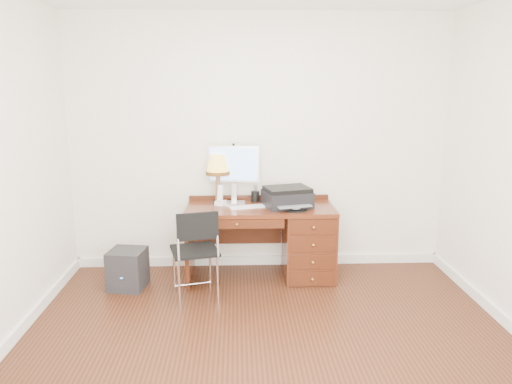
{
  "coord_description": "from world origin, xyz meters",
  "views": [
    {
      "loc": [
        -0.24,
        -3.52,
        2.0
      ],
      "look_at": [
        -0.05,
        1.2,
        0.95
      ],
      "focal_mm": 35.0,
      "sensor_mm": 36.0,
      "label": 1
    }
  ],
  "objects_px": {
    "leg_lamp": "(218,168)",
    "chair": "(194,246)",
    "printer": "(287,197)",
    "phone": "(220,199)",
    "monitor": "(233,167)",
    "desk": "(291,238)",
    "equipment_box": "(128,269)"
  },
  "relations": [
    {
      "from": "monitor",
      "to": "printer",
      "type": "relative_size",
      "value": 1.14
    },
    {
      "from": "chair",
      "to": "printer",
      "type": "bearing_deg",
      "value": 18.33
    },
    {
      "from": "equipment_box",
      "to": "printer",
      "type": "bearing_deg",
      "value": 17.8
    },
    {
      "from": "phone",
      "to": "equipment_box",
      "type": "distance_m",
      "value": 1.15
    },
    {
      "from": "monitor",
      "to": "leg_lamp",
      "type": "height_order",
      "value": "monitor"
    },
    {
      "from": "monitor",
      "to": "printer",
      "type": "bearing_deg",
      "value": -13.15
    },
    {
      "from": "equipment_box",
      "to": "leg_lamp",
      "type": "bearing_deg",
      "value": 34.33
    },
    {
      "from": "printer",
      "to": "equipment_box",
      "type": "distance_m",
      "value": 1.74
    },
    {
      "from": "phone",
      "to": "chair",
      "type": "bearing_deg",
      "value": -89.02
    },
    {
      "from": "desk",
      "to": "printer",
      "type": "xyz_separation_m",
      "value": [
        -0.05,
        -0.01,
        0.44
      ]
    },
    {
      "from": "leg_lamp",
      "to": "chair",
      "type": "xyz_separation_m",
      "value": [
        -0.2,
        -0.75,
        -0.6
      ]
    },
    {
      "from": "leg_lamp",
      "to": "monitor",
      "type": "bearing_deg",
      "value": 2.0
    },
    {
      "from": "monitor",
      "to": "chair",
      "type": "bearing_deg",
      "value": -110.9
    },
    {
      "from": "monitor",
      "to": "chair",
      "type": "distance_m",
      "value": 1.03
    },
    {
      "from": "printer",
      "to": "equipment_box",
      "type": "bearing_deg",
      "value": 174.1
    },
    {
      "from": "leg_lamp",
      "to": "equipment_box",
      "type": "height_order",
      "value": "leg_lamp"
    },
    {
      "from": "monitor",
      "to": "phone",
      "type": "height_order",
      "value": "monitor"
    },
    {
      "from": "desk",
      "to": "chair",
      "type": "relative_size",
      "value": 1.71
    },
    {
      "from": "phone",
      "to": "chair",
      "type": "height_order",
      "value": "phone"
    },
    {
      "from": "printer",
      "to": "phone",
      "type": "bearing_deg",
      "value": 157.32
    },
    {
      "from": "monitor",
      "to": "desk",
      "type": "bearing_deg",
      "value": -11.22
    },
    {
      "from": "monitor",
      "to": "equipment_box",
      "type": "height_order",
      "value": "monitor"
    },
    {
      "from": "printer",
      "to": "phone",
      "type": "xyz_separation_m",
      "value": [
        -0.68,
        0.09,
        -0.04
      ]
    },
    {
      "from": "phone",
      "to": "printer",
      "type": "bearing_deg",
      "value": 11.85
    },
    {
      "from": "monitor",
      "to": "leg_lamp",
      "type": "bearing_deg",
      "value": -173.2
    },
    {
      "from": "printer",
      "to": "leg_lamp",
      "type": "bearing_deg",
      "value": 151.48
    },
    {
      "from": "printer",
      "to": "chair",
      "type": "xyz_separation_m",
      "value": [
        -0.91,
        -0.58,
        -0.32
      ]
    },
    {
      "from": "desk",
      "to": "printer",
      "type": "distance_m",
      "value": 0.44
    },
    {
      "from": "desk",
      "to": "chair",
      "type": "bearing_deg",
      "value": -148.68
    },
    {
      "from": "leg_lamp",
      "to": "chair",
      "type": "height_order",
      "value": "leg_lamp"
    },
    {
      "from": "desk",
      "to": "chair",
      "type": "height_order",
      "value": "chair"
    },
    {
      "from": "desk",
      "to": "leg_lamp",
      "type": "distance_m",
      "value": 1.05
    }
  ]
}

